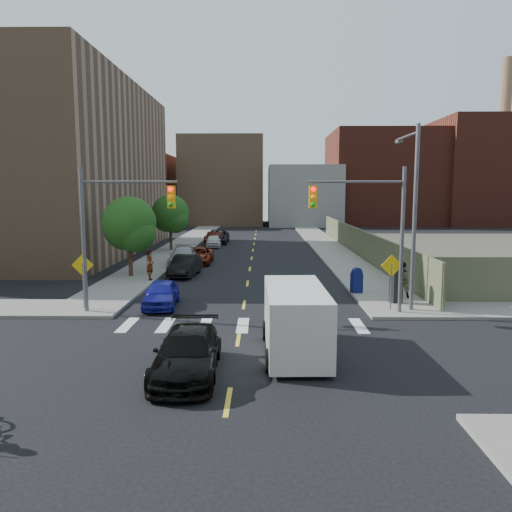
{
  "coord_description": "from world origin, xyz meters",
  "views": [
    {
      "loc": [
        0.97,
        -17.34,
        5.89
      ],
      "look_at": [
        0.57,
        12.3,
        2.0
      ],
      "focal_mm": 35.0,
      "sensor_mm": 36.0,
      "label": 1
    }
  ],
  "objects_px": {
    "mailbox": "(357,280)",
    "payphone": "(396,285)",
    "parked_car_white": "(213,241)",
    "parked_car_red": "(198,255)",
    "pedestrian_east": "(401,280)",
    "parked_car_silver": "(183,256)",
    "parked_car_grey": "(217,237)",
    "parked_car_maroon": "(214,239)",
    "black_sedan": "(187,353)",
    "parked_car_black": "(185,266)",
    "parked_car_blue": "(161,294)",
    "pedestrian_west": "(150,265)",
    "cargo_van": "(295,318)"
  },
  "relations": [
    {
      "from": "mailbox",
      "to": "pedestrian_west",
      "type": "height_order",
      "value": "pedestrian_west"
    },
    {
      "from": "parked_car_silver",
      "to": "mailbox",
      "type": "bearing_deg",
      "value": -48.17
    },
    {
      "from": "parked_car_blue",
      "to": "parked_car_silver",
      "type": "xyz_separation_m",
      "value": [
        -1.15,
        14.22,
        0.07
      ]
    },
    {
      "from": "parked_car_blue",
      "to": "parked_car_maroon",
      "type": "height_order",
      "value": "parked_car_maroon"
    },
    {
      "from": "parked_car_red",
      "to": "parked_car_silver",
      "type": "distance_m",
      "value": 1.51
    },
    {
      "from": "parked_car_black",
      "to": "cargo_van",
      "type": "xyz_separation_m",
      "value": [
        6.56,
        -16.4,
        0.57
      ]
    },
    {
      "from": "parked_car_black",
      "to": "parked_car_maroon",
      "type": "height_order",
      "value": "parked_car_black"
    },
    {
      "from": "mailbox",
      "to": "payphone",
      "type": "relative_size",
      "value": 0.78
    },
    {
      "from": "parked_car_white",
      "to": "pedestrian_east",
      "type": "relative_size",
      "value": 1.99
    },
    {
      "from": "parked_car_silver",
      "to": "pedestrian_east",
      "type": "xyz_separation_m",
      "value": [
        13.82,
        -12.44,
        0.37
      ]
    },
    {
      "from": "payphone",
      "to": "pedestrian_east",
      "type": "xyz_separation_m",
      "value": [
        0.62,
        1.28,
        0.04
      ]
    },
    {
      "from": "parked_car_silver",
      "to": "pedestrian_west",
      "type": "height_order",
      "value": "pedestrian_west"
    },
    {
      "from": "parked_car_red",
      "to": "black_sedan",
      "type": "distance_m",
      "value": 24.9
    },
    {
      "from": "parked_car_silver",
      "to": "mailbox",
      "type": "relative_size",
      "value": 3.57
    },
    {
      "from": "parked_car_red",
      "to": "pedestrian_west",
      "type": "relative_size",
      "value": 2.44
    },
    {
      "from": "parked_car_blue",
      "to": "mailbox",
      "type": "relative_size",
      "value": 2.76
    },
    {
      "from": "parked_car_maroon",
      "to": "pedestrian_east",
      "type": "distance_m",
      "value": 30.14
    },
    {
      "from": "parked_car_black",
      "to": "black_sedan",
      "type": "xyz_separation_m",
      "value": [
        2.97,
        -18.72,
        -0.01
      ]
    },
    {
      "from": "parked_car_black",
      "to": "parked_car_maroon",
      "type": "relative_size",
      "value": 1.02
    },
    {
      "from": "parked_car_red",
      "to": "black_sedan",
      "type": "xyz_separation_m",
      "value": [
        2.84,
        -24.73,
        0.05
      ]
    },
    {
      "from": "parked_car_white",
      "to": "pedestrian_west",
      "type": "xyz_separation_m",
      "value": [
        -2.1,
        -20.28,
        0.48
      ]
    },
    {
      "from": "payphone",
      "to": "pedestrian_west",
      "type": "distance_m",
      "value": 15.52
    },
    {
      "from": "parked_car_black",
      "to": "parked_car_maroon",
      "type": "bearing_deg",
      "value": 95.04
    },
    {
      "from": "cargo_van",
      "to": "parked_car_grey",
      "type": "bearing_deg",
      "value": 98.04
    },
    {
      "from": "parked_car_blue",
      "to": "parked_car_white",
      "type": "relative_size",
      "value": 1.04
    },
    {
      "from": "parked_car_grey",
      "to": "parked_car_blue",
      "type": "bearing_deg",
      "value": -89.69
    },
    {
      "from": "payphone",
      "to": "parked_car_red",
      "type": "bearing_deg",
      "value": 109.94
    },
    {
      "from": "black_sedan",
      "to": "parked_car_blue",
      "type": "bearing_deg",
      "value": 104.99
    },
    {
      "from": "parked_car_maroon",
      "to": "payphone",
      "type": "height_order",
      "value": "payphone"
    },
    {
      "from": "parked_car_silver",
      "to": "black_sedan",
      "type": "relative_size",
      "value": 1.04
    },
    {
      "from": "parked_car_red",
      "to": "parked_car_grey",
      "type": "relative_size",
      "value": 0.87
    },
    {
      "from": "parked_car_blue",
      "to": "parked_car_grey",
      "type": "relative_size",
      "value": 0.73
    },
    {
      "from": "parked_car_black",
      "to": "payphone",
      "type": "height_order",
      "value": "payphone"
    },
    {
      "from": "parked_car_white",
      "to": "mailbox",
      "type": "xyz_separation_m",
      "value": [
        10.5,
        -24.11,
        0.2
      ]
    },
    {
      "from": "pedestrian_east",
      "to": "parked_car_grey",
      "type": "bearing_deg",
      "value": -68.05
    },
    {
      "from": "black_sedan",
      "to": "cargo_van",
      "type": "height_order",
      "value": "cargo_van"
    },
    {
      "from": "parked_car_red",
      "to": "pedestrian_east",
      "type": "relative_size",
      "value": 2.47
    },
    {
      "from": "parked_car_red",
      "to": "pedestrian_east",
      "type": "bearing_deg",
      "value": -46.84
    },
    {
      "from": "parked_car_white",
      "to": "mailbox",
      "type": "bearing_deg",
      "value": -69.36
    },
    {
      "from": "parked_car_maroon",
      "to": "pedestrian_west",
      "type": "relative_size",
      "value": 2.2
    },
    {
      "from": "parked_car_grey",
      "to": "mailbox",
      "type": "distance_m",
      "value": 29.91
    },
    {
      "from": "black_sedan",
      "to": "pedestrian_east",
      "type": "height_order",
      "value": "pedestrian_east"
    },
    {
      "from": "black_sedan",
      "to": "payphone",
      "type": "relative_size",
      "value": 2.67
    },
    {
      "from": "parked_car_black",
      "to": "parked_car_grey",
      "type": "bearing_deg",
      "value": 94.8
    },
    {
      "from": "parked_car_blue",
      "to": "pedestrian_west",
      "type": "xyz_separation_m",
      "value": [
        -2.1,
        6.86,
        0.45
      ]
    },
    {
      "from": "parked_car_grey",
      "to": "black_sedan",
      "type": "distance_m",
      "value": 40.6
    },
    {
      "from": "parked_car_white",
      "to": "mailbox",
      "type": "relative_size",
      "value": 2.66
    },
    {
      "from": "parked_car_grey",
      "to": "mailbox",
      "type": "bearing_deg",
      "value": -69.14
    },
    {
      "from": "mailbox",
      "to": "parked_car_white",
      "type": "bearing_deg",
      "value": 97.48
    },
    {
      "from": "parked_car_maroon",
      "to": "black_sedan",
      "type": "bearing_deg",
      "value": -82.26
    }
  ]
}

